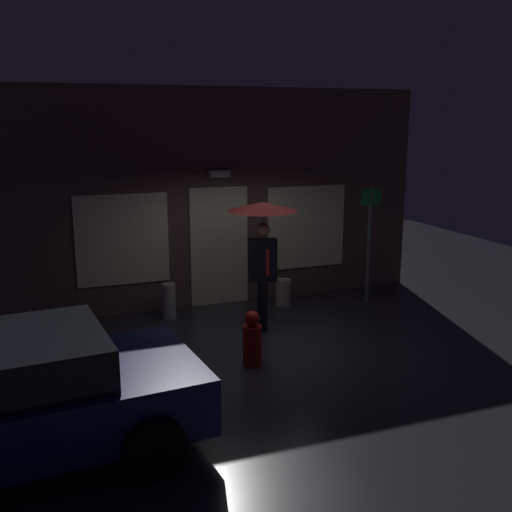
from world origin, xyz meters
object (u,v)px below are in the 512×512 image
person_with_umbrella (263,233)px  sidewalk_bollard_2 (169,301)px  fire_hydrant (252,340)px  street_sign_post (369,235)px  sidewalk_bollard (283,292)px

person_with_umbrella → sidewalk_bollard_2: 2.16m
person_with_umbrella → fire_hydrant: bearing=-100.1°
person_with_umbrella → fire_hydrant: (-0.67, -1.33, -1.25)m
sidewalk_bollard_2 → person_with_umbrella: bearing=-39.5°
street_sign_post → sidewalk_bollard: street_sign_post is taller
person_with_umbrella → sidewalk_bollard: bearing=69.6°
sidewalk_bollard → fire_hydrant: fire_hydrant is taller
street_sign_post → sidewalk_bollard: bearing=166.6°
sidewalk_bollard → sidewalk_bollard_2: 2.18m
street_sign_post → sidewalk_bollard_2: bearing=174.7°
sidewalk_bollard → sidewalk_bollard_2: (-2.17, -0.03, 0.07)m
person_with_umbrella → street_sign_post: size_ratio=0.94×
person_with_umbrella → sidewalk_bollard: (0.85, 1.12, -1.37)m
sidewalk_bollard → sidewalk_bollard_2: bearing=-179.2°
sidewalk_bollard_2 → sidewalk_bollard: bearing=0.8°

